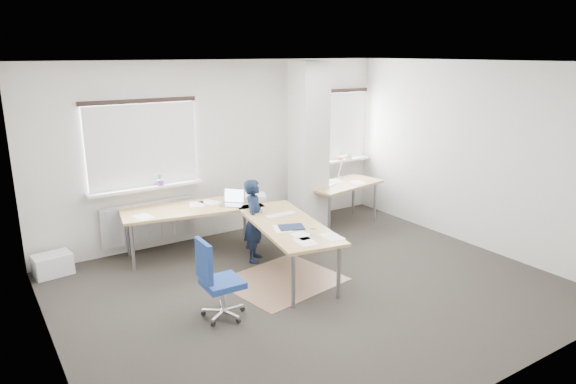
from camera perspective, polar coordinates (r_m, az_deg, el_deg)
ground at (r=6.67m, az=2.71°, el=-10.60°), size 6.00×6.00×0.00m
room_shell at (r=6.58m, az=1.89°, el=5.09°), size 6.04×5.04×2.82m
floor_mat at (r=6.86m, az=-0.62°, el=-9.78°), size 1.59×1.41×0.01m
white_crate at (r=7.67m, az=-24.69°, el=-7.33°), size 0.51×0.39×0.29m
desk_main at (r=7.20m, az=-5.33°, el=-2.72°), size 2.40×2.98×0.96m
desk_side at (r=8.89m, az=6.02°, el=0.71°), size 1.50×0.93×1.22m
task_chair at (r=5.92m, az=-7.55°, el=-11.40°), size 0.52×0.51×0.96m
person at (r=7.31m, az=-3.74°, el=-3.18°), size 0.50×0.52×1.20m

